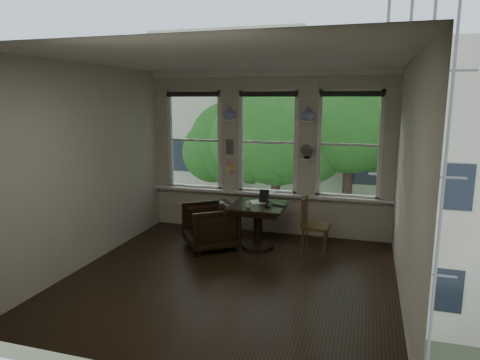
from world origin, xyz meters
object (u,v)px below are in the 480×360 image
(laptop, at_px, (274,204))
(mug, at_px, (248,204))
(side_chair_right, at_px, (316,226))
(armchair_left, at_px, (210,226))
(table, at_px, (258,226))

(laptop, xyz_separation_m, mug, (-0.38, -0.27, 0.04))
(laptop, height_order, mug, mug)
(side_chair_right, height_order, mug, side_chair_right)
(armchair_left, distance_m, laptop, 1.14)
(side_chair_right, xyz_separation_m, laptop, (-0.69, 0.02, 0.30))
(side_chair_right, distance_m, mug, 1.15)
(side_chair_right, bearing_deg, armchair_left, 100.12)
(laptop, relative_size, mug, 3.35)
(table, height_order, side_chair_right, side_chair_right)
(table, height_order, laptop, laptop)
(side_chair_right, bearing_deg, laptop, 90.06)
(armchair_left, xyz_separation_m, mug, (0.66, 0.01, 0.42))
(armchair_left, bearing_deg, side_chair_right, 60.99)
(table, bearing_deg, armchair_left, -163.38)
(table, xyz_separation_m, side_chair_right, (0.96, 0.02, 0.09))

